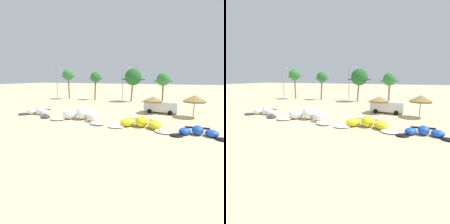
% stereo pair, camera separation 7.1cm
% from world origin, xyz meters
% --- Properties ---
extents(ground_plane, '(260.00, 260.00, 0.00)m').
position_xyz_m(ground_plane, '(0.00, 0.00, 0.00)').
color(ground_plane, beige).
extents(kite_far_left, '(6.45, 3.18, 1.27)m').
position_xyz_m(kite_far_left, '(-8.70, 0.53, 0.49)').
color(kite_far_left, '#333338').
rests_on(kite_far_left, ground).
extents(kite_left, '(8.33, 3.84, 1.79)m').
position_xyz_m(kite_left, '(-1.07, 0.16, 0.68)').
color(kite_left, white).
rests_on(kite_left, ground).
extents(kite_left_of_center, '(7.37, 3.40, 1.21)m').
position_xyz_m(kite_left_of_center, '(6.98, -0.44, 0.47)').
color(kite_left_of_center, white).
rests_on(kite_left_of_center, ground).
extents(kite_center, '(5.51, 2.69, 0.91)m').
position_xyz_m(kite_center, '(12.79, -1.21, 0.35)').
color(kite_center, black).
rests_on(kite_center, ground).
extents(beach_umbrella_near_van, '(2.96, 2.96, 2.65)m').
position_xyz_m(beach_umbrella_near_van, '(6.97, 8.04, 2.23)').
color(beach_umbrella_near_van, brown).
rests_on(beach_umbrella_near_van, ground).
extents(beach_umbrella_middle, '(3.05, 3.05, 3.16)m').
position_xyz_m(beach_umbrella_middle, '(12.72, 7.15, 2.67)').
color(beach_umbrella_middle, brown).
rests_on(beach_umbrella_middle, ground).
extents(parked_van, '(5.21, 2.65, 1.84)m').
position_xyz_m(parked_van, '(8.01, 8.84, 1.09)').
color(parked_van, white).
rests_on(parked_van, ground).
extents(palm_leftmost, '(4.23, 2.82, 7.63)m').
position_xyz_m(palm_leftmost, '(-16.40, 19.10, 6.10)').
color(palm_leftmost, '#7F6647').
rests_on(palm_leftmost, ground).
extents(palm_left, '(3.83, 2.55, 6.90)m').
position_xyz_m(palm_left, '(-9.11, 20.18, 5.49)').
color(palm_left, brown).
rests_on(palm_left, ground).
extents(palm_left_of_gap, '(5.72, 3.81, 7.56)m').
position_xyz_m(palm_left_of_gap, '(0.37, 20.33, 5.60)').
color(palm_left_of_gap, '#7F6647').
rests_on(palm_left_of_gap, ground).
extents(palm_center_left, '(4.38, 2.92, 6.60)m').
position_xyz_m(palm_center_left, '(6.83, 22.26, 5.06)').
color(palm_center_left, brown).
rests_on(palm_center_left, ground).
extents(lamppost_west, '(1.80, 0.24, 8.11)m').
position_xyz_m(lamppost_west, '(-20.61, 19.99, 4.58)').
color(lamppost_west, gray).
rests_on(lamppost_west, ground).
extents(lamppost_west_center, '(1.98, 0.24, 8.02)m').
position_xyz_m(lamppost_west_center, '(-2.92, 23.37, 4.56)').
color(lamppost_west_center, gray).
rests_on(lamppost_west_center, ground).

